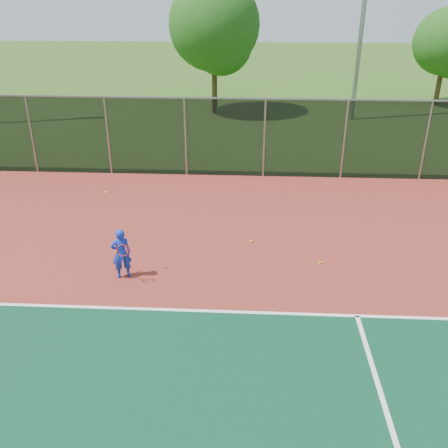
# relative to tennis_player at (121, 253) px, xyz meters

# --- Properties ---
(ground) EXTENTS (120.00, 120.00, 0.00)m
(ground) POSITION_rel_tennis_player_xyz_m (3.71, -4.40, -0.70)
(ground) COLOR #2B4E16
(ground) RESTS_ON ground
(court_apron) EXTENTS (30.00, 20.00, 0.02)m
(court_apron) POSITION_rel_tennis_player_xyz_m (3.71, -2.40, -0.69)
(court_apron) COLOR maroon
(court_apron) RESTS_ON ground
(fence_back) EXTENTS (30.00, 0.06, 3.03)m
(fence_back) POSITION_rel_tennis_player_xyz_m (3.71, 7.60, 0.86)
(fence_back) COLOR black
(fence_back) RESTS_ON court_apron
(tennis_player) EXTENTS (0.59, 0.65, 2.33)m
(tennis_player) POSITION_rel_tennis_player_xyz_m (0.00, 0.00, 0.00)
(tennis_player) COLOR #1432BD
(tennis_player) RESTS_ON court_apron
(practice_ball_1) EXTENTS (0.07, 0.07, 0.07)m
(practice_ball_1) POSITION_rel_tennis_player_xyz_m (3.28, 2.04, -0.65)
(practice_ball_1) COLOR #C9EE1B
(practice_ball_1) RESTS_ON court_apron
(practice_ball_2) EXTENTS (0.07, 0.07, 0.07)m
(practice_ball_2) POSITION_rel_tennis_player_xyz_m (5.15, 0.91, -0.65)
(practice_ball_2) COLOR #C9EE1B
(practice_ball_2) RESTS_ON court_apron
(tree_back_left) EXTENTS (4.94, 4.94, 7.25)m
(tree_back_left) POSITION_rel_tennis_player_xyz_m (1.18, 17.82, 3.85)
(tree_back_left) COLOR #392814
(tree_back_left) RESTS_ON ground
(tree_back_mid) EXTENTS (3.81, 3.81, 5.60)m
(tree_back_mid) POSITION_rel_tennis_player_xyz_m (14.60, 20.58, 2.81)
(tree_back_mid) COLOR #392814
(tree_back_mid) RESTS_ON ground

